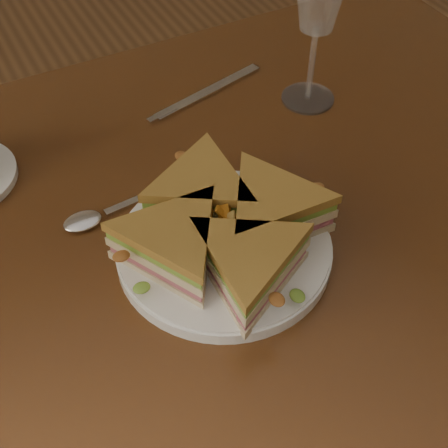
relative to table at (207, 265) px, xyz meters
name	(u,v)px	position (x,y,z in m)	size (l,w,h in m)	color
table	(207,265)	(0.00, 0.00, 0.00)	(1.20, 0.80, 0.75)	#361C0C
plate	(224,248)	(-0.01, -0.07, 0.11)	(0.25, 0.25, 0.02)	white
sandwich_wedges	(224,227)	(-0.01, -0.07, 0.14)	(0.28, 0.28, 0.06)	beige
crisps_mound	(224,229)	(-0.01, -0.07, 0.14)	(0.09, 0.09, 0.05)	#BF6E18
spoon	(100,215)	(-0.12, 0.06, 0.10)	(0.18, 0.04, 0.01)	silver
knife	(201,96)	(0.11, 0.23, 0.10)	(0.21, 0.06, 0.00)	silver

